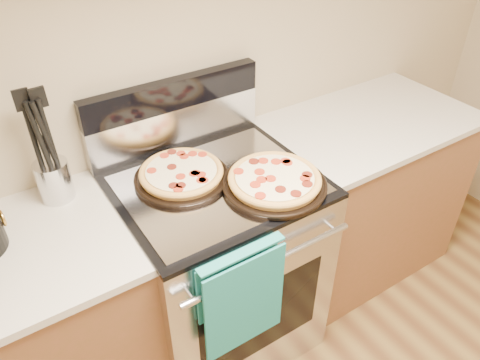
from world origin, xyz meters
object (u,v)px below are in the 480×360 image
range_body (218,266)px  utensil_crock (54,180)px  pepperoni_pizza_front (275,181)px  pepperoni_pizza_back (182,174)px

range_body → utensil_crock: size_ratio=5.95×
range_body → pepperoni_pizza_front: 0.55m
utensil_crock → range_body: bearing=-24.5°
range_body → pepperoni_pizza_back: bearing=145.9°
pepperoni_pizza_back → utensil_crock: size_ratio=2.37×
pepperoni_pizza_back → utensil_crock: utensil_crock is taller
range_body → pepperoni_pizza_front: bearing=-44.1°
pepperoni_pizza_back → utensil_crock: 0.46m
range_body → pepperoni_pizza_back: pepperoni_pizza_back is taller
range_body → utensil_crock: bearing=155.5°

